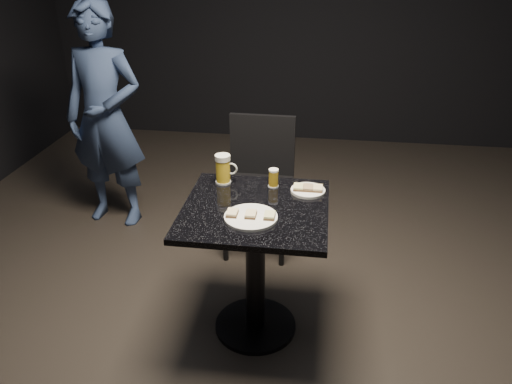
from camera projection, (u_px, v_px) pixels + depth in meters
The scene contains 10 objects.
floor at pixel (255, 327), 2.74m from camera, with size 6.00×6.00×0.00m, color black.
plate_large at pixel (251, 217), 2.30m from camera, with size 0.25×0.25×0.01m, color white.
plate_small at pixel (308, 191), 2.55m from camera, with size 0.18×0.18×0.01m, color white.
patron at pixel (105, 118), 3.48m from camera, with size 0.58×0.38×1.59m, color navy.
table at pixel (255, 249), 2.51m from camera, with size 0.70×0.70×0.75m.
beer_mug at pixel (223, 169), 2.61m from camera, with size 0.12×0.08×0.16m.
beer_tumbler at pixel (273, 178), 2.58m from camera, with size 0.06×0.06×0.10m.
chair at pixel (259, 177), 3.30m from camera, with size 0.44×0.44×0.89m.
canapes_on_plate_large at pixel (251, 214), 2.29m from camera, with size 0.22×0.07×0.02m.
canapes_on_plate_small at pixel (308, 188), 2.54m from camera, with size 0.15×0.07×0.02m.
Camera 1 is at (0.30, -2.10, 1.89)m, focal length 35.00 mm.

